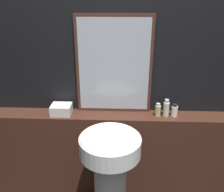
% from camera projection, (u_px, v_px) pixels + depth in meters
% --- Properties ---
extents(wall_back, '(8.00, 0.06, 2.50)m').
position_uv_depth(wall_back, '(114.00, 69.00, 2.10)').
color(wall_back, black).
rests_on(wall_back, ground_plane).
extents(vanity_counter, '(2.51, 0.20, 0.88)m').
position_uv_depth(vanity_counter, '(113.00, 157.00, 2.30)').
color(vanity_counter, '#422319').
rests_on(vanity_counter, ground_plane).
extents(pedestal_sink, '(0.44, 0.44, 0.92)m').
position_uv_depth(pedestal_sink, '(110.00, 176.00, 1.88)').
color(pedestal_sink, white).
rests_on(pedestal_sink, ground_plane).
extents(mirror, '(0.63, 0.03, 0.82)m').
position_uv_depth(mirror, '(113.00, 66.00, 2.04)').
color(mirror, '#47281E').
rests_on(mirror, vanity_counter).
extents(towel_stack, '(0.17, 0.14, 0.08)m').
position_uv_depth(towel_stack, '(61.00, 109.00, 2.12)').
color(towel_stack, silver).
rests_on(towel_stack, vanity_counter).
extents(shampoo_bottle, '(0.05, 0.05, 0.11)m').
position_uv_depth(shampoo_bottle, '(158.00, 110.00, 2.09)').
color(shampoo_bottle, '#C6B284').
rests_on(shampoo_bottle, vanity_counter).
extents(conditioner_bottle, '(0.05, 0.05, 0.15)m').
position_uv_depth(conditioner_bottle, '(166.00, 108.00, 2.08)').
color(conditioner_bottle, beige).
rests_on(conditioner_bottle, vanity_counter).
extents(lotion_bottle, '(0.05, 0.05, 0.11)m').
position_uv_depth(lotion_bottle, '(174.00, 111.00, 2.08)').
color(lotion_bottle, white).
rests_on(lotion_bottle, vanity_counter).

